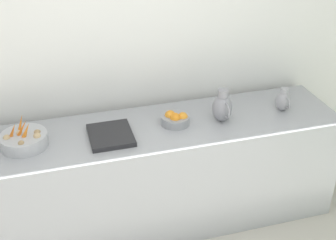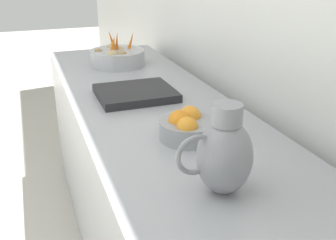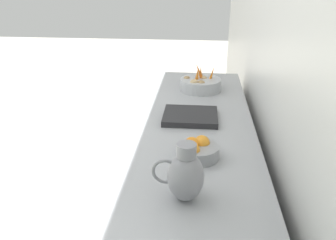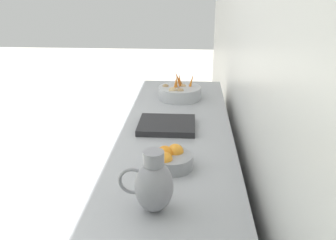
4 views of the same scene
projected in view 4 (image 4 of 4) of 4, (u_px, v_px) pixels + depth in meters
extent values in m
cube|color=white|center=(302.00, 53.00, 1.18)|extent=(0.10, 8.23, 3.00)
cube|color=#9EA0A5|center=(171.00, 222.00, 2.06)|extent=(0.68, 2.81, 0.88)
cylinder|color=#ADAFB5|center=(180.00, 93.00, 2.73)|extent=(0.32, 0.32, 0.09)
torus|color=#ADAFB5|center=(180.00, 98.00, 2.75)|extent=(0.19, 0.19, 0.01)
cone|color=orange|center=(176.00, 83.00, 2.68)|extent=(0.04, 0.09, 0.13)
cone|color=orange|center=(180.00, 81.00, 2.70)|extent=(0.03, 0.10, 0.14)
cone|color=orange|center=(178.00, 79.00, 2.76)|extent=(0.08, 0.09, 0.14)
cone|color=orange|center=(191.00, 82.00, 2.71)|extent=(0.06, 0.07, 0.13)
ellipsoid|color=tan|center=(173.00, 90.00, 2.64)|extent=(0.06, 0.05, 0.04)
ellipsoid|color=tan|center=(179.00, 83.00, 2.82)|extent=(0.06, 0.05, 0.04)
ellipsoid|color=tan|center=(183.00, 86.00, 2.74)|extent=(0.05, 0.04, 0.04)
ellipsoid|color=#9E7F56|center=(180.00, 91.00, 2.63)|extent=(0.05, 0.05, 0.04)
ellipsoid|color=#9E7F56|center=(166.00, 87.00, 2.74)|extent=(0.05, 0.04, 0.04)
cylinder|color=gray|center=(171.00, 161.00, 1.74)|extent=(0.21, 0.21, 0.07)
sphere|color=orange|center=(175.00, 152.00, 1.76)|extent=(0.08, 0.08, 0.08)
sphere|color=orange|center=(165.00, 160.00, 1.69)|extent=(0.07, 0.07, 0.07)
sphere|color=orange|center=(165.00, 154.00, 1.74)|extent=(0.08, 0.08, 0.08)
ellipsoid|color=gray|center=(154.00, 186.00, 1.40)|extent=(0.15, 0.15, 0.21)
cylinder|color=gray|center=(154.00, 158.00, 1.35)|extent=(0.08, 0.08, 0.06)
torus|color=gray|center=(133.00, 181.00, 1.40)|extent=(0.11, 0.01, 0.11)
cube|color=#232326|center=(167.00, 125.00, 2.21)|extent=(0.34, 0.30, 0.04)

